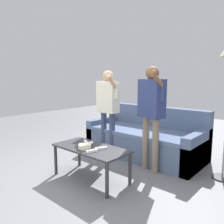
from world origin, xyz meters
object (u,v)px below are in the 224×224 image
at_px(game_remote_wand_far, 86,142).
at_px(player_left, 108,103).
at_px(player_right, 151,106).
at_px(game_remote_wand_spare, 101,148).
at_px(couch, 146,139).
at_px(coffee_table, 91,151).
at_px(game_remote_wand_near, 92,151).
at_px(game_remote_nunchuk, 91,143).
at_px(snack_bowl, 85,146).

bearing_deg(game_remote_wand_far, player_left, 109.50).
bearing_deg(player_left, player_right, -3.23).
bearing_deg(game_remote_wand_far, game_remote_wand_spare, -9.81).
distance_m(couch, player_left, 0.94).
distance_m(coffee_table, game_remote_wand_near, 0.22).
bearing_deg(game_remote_nunchuk, game_remote_wand_spare, -12.48).
xyz_separation_m(coffee_table, snack_bowl, (-0.01, -0.09, 0.09)).
xyz_separation_m(snack_bowl, game_remote_nunchuk, (-0.07, 0.18, -0.01)).
relative_size(couch, player_right, 1.32).
distance_m(game_remote_nunchuk, game_remote_wand_spare, 0.26).
height_order(snack_bowl, game_remote_wand_far, snack_bowl).
height_order(couch, snack_bowl, couch).
relative_size(coffee_table, player_left, 0.71).
distance_m(snack_bowl, game_remote_wand_spare, 0.22).
relative_size(snack_bowl, game_remote_wand_near, 1.08).
distance_m(couch, game_remote_wand_spare, 1.34).
bearing_deg(game_remote_nunchuk, game_remote_wand_near, -41.26).
relative_size(player_right, player_left, 1.03).
bearing_deg(snack_bowl, couch, 89.26).
xyz_separation_m(couch, game_remote_wand_near, (0.16, -1.47, 0.17)).
xyz_separation_m(couch, snack_bowl, (-0.02, -1.44, 0.19)).
xyz_separation_m(couch, player_left, (-0.47, -0.49, 0.65)).
bearing_deg(snack_bowl, player_left, 115.47).
relative_size(player_right, game_remote_wand_near, 9.91).
height_order(player_left, game_remote_wand_spare, player_left).
bearing_deg(game_remote_wand_near, coffee_table, 141.33).
bearing_deg(game_remote_wand_near, player_right, 73.74).
xyz_separation_m(coffee_table, game_remote_nunchuk, (-0.08, 0.08, 0.08)).
bearing_deg(game_remote_wand_near, player_left, 122.50).
relative_size(coffee_table, player_right, 0.69).
bearing_deg(player_left, game_remote_nunchuk, -63.49).
relative_size(game_remote_nunchuk, player_left, 0.06).
distance_m(game_remote_nunchuk, game_remote_wand_far, 0.12).
height_order(player_right, game_remote_wand_near, player_right).
distance_m(player_right, game_remote_wand_near, 1.09).
distance_m(game_remote_wand_near, game_remote_wand_spare, 0.16).
xyz_separation_m(player_left, game_remote_wand_near, (0.63, -0.98, -0.48)).
xyz_separation_m(snack_bowl, game_remote_wand_spare, (0.18, 0.12, -0.01)).
height_order(player_right, game_remote_wand_far, player_right).
relative_size(snack_bowl, game_remote_wand_spare, 1.05).
relative_size(snack_bowl, player_right, 0.11).
height_order(couch, player_left, player_left).
relative_size(game_remote_nunchuk, player_right, 0.06).
relative_size(player_right, game_remote_wand_spare, 9.66).
bearing_deg(couch, game_remote_wand_spare, -82.86).
xyz_separation_m(player_right, game_remote_wand_spare, (-0.27, -0.78, -0.50)).
bearing_deg(game_remote_wand_spare, couch, 97.14).
bearing_deg(snack_bowl, game_remote_wand_spare, 33.25).
xyz_separation_m(couch, coffee_table, (-0.01, -1.34, 0.10)).
relative_size(couch, game_remote_wand_spare, 12.77).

